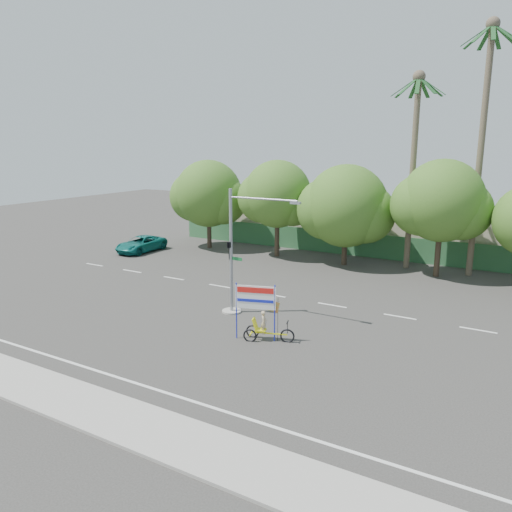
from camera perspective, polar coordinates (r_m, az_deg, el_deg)
The scene contains 14 objects.
ground at distance 24.19m, azimuth -2.97°, elevation -10.07°, with size 120.00×120.00×0.00m, color #33302D.
sidewalk_near at distance 19.01m, azimuth -16.01°, elevation -17.16°, with size 50.00×2.40×0.12m, color gray.
fence at distance 42.78m, azimuth 12.95°, elevation 1.15°, with size 38.00×0.08×2.00m, color #336B3D.
building_left at distance 50.41m, azimuth 3.66°, elevation 4.34°, with size 12.00×8.00×4.00m, color #BFB698.
building_right at distance 45.46m, azimuth 24.39°, elevation 2.03°, with size 14.00×8.00×3.60m, color #BFB698.
tree_far_left at distance 45.33m, azimuth -5.50°, elevation 6.87°, with size 7.14×6.00×7.96m.
tree_left at distance 41.63m, azimuth 2.41°, elevation 6.81°, with size 6.66×5.60×8.07m.
tree_center at distance 39.28m, azimuth 10.19°, elevation 5.39°, with size 7.62×6.40×7.85m.
tree_right at distance 37.39m, azimuth 20.40°, elevation 5.62°, with size 6.90×5.80×8.36m.
palm_tall at distance 38.37m, azimuth 24.51°, elevation 13.28°, with size 3.73×3.79×17.45m.
palm_short at distance 39.12m, azimuth 17.62°, elevation 11.43°, with size 3.73×3.79×14.45m.
traffic_signal at distance 27.60m, azimuth -2.34°, elevation -0.78°, with size 4.72×1.10×7.00m.
trike_billboard at distance 24.28m, azimuth 0.58°, elevation -7.04°, with size 2.81×1.20×2.88m.
pickup_truck at distance 45.14m, azimuth -13.00°, elevation 1.34°, with size 2.28×4.95×1.38m, color #0F6C63.
Camera 1 is at (12.27, -18.62, 9.40)m, focal length 35.00 mm.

